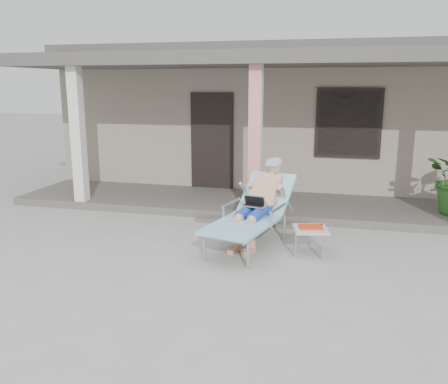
# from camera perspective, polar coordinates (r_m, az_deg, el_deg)

# --- Properties ---
(ground) EXTENTS (60.00, 60.00, 0.00)m
(ground) POSITION_cam_1_polar(r_m,az_deg,el_deg) (6.74, 0.30, -8.26)
(ground) COLOR #9E9E99
(ground) RESTS_ON ground
(house) EXTENTS (10.40, 5.40, 3.30)m
(house) POSITION_cam_1_polar(r_m,az_deg,el_deg) (12.71, 7.37, 9.30)
(house) COLOR gray
(house) RESTS_ON ground
(porch_deck) EXTENTS (10.00, 2.00, 0.15)m
(porch_deck) POSITION_cam_1_polar(r_m,az_deg,el_deg) (9.52, 4.59, -1.50)
(porch_deck) COLOR #605B56
(porch_deck) RESTS_ON ground
(porch_overhang) EXTENTS (10.00, 2.30, 2.85)m
(porch_overhang) POSITION_cam_1_polar(r_m,az_deg,el_deg) (9.18, 4.84, 15.06)
(porch_overhang) COLOR silver
(porch_overhang) RESTS_ON porch_deck
(porch_step) EXTENTS (2.00, 0.30, 0.07)m
(porch_step) POSITION_cam_1_polar(r_m,az_deg,el_deg) (8.44, 3.29, -3.62)
(porch_step) COLOR #605B56
(porch_step) RESTS_ON ground
(lounger) EXTENTS (1.21, 2.13, 1.34)m
(lounger) POSITION_cam_1_polar(r_m,az_deg,el_deg) (7.23, 3.85, 0.01)
(lounger) COLOR #B7B7BC
(lounger) RESTS_ON ground
(side_table) EXTENTS (0.57, 0.57, 0.43)m
(side_table) POSITION_cam_1_polar(r_m,az_deg,el_deg) (6.99, 10.37, -4.57)
(side_table) COLOR beige
(side_table) RESTS_ON ground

